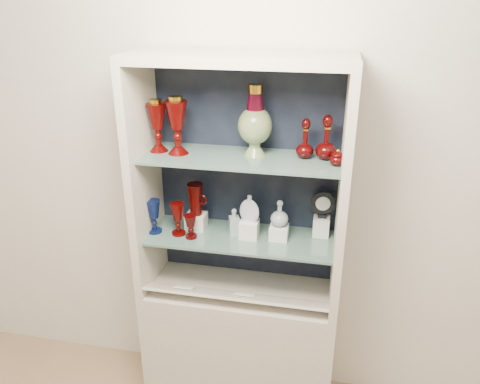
% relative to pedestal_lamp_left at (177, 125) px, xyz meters
% --- Properties ---
extents(wall_back, '(3.50, 0.02, 2.80)m').
position_rel_pedestal_lamp_left_xyz_m(wall_back, '(0.30, 0.21, -0.21)').
color(wall_back, silver).
rests_on(wall_back, ground).
extents(cabinet_base, '(1.00, 0.40, 0.75)m').
position_rel_pedestal_lamp_left_xyz_m(cabinet_base, '(0.30, -0.01, -1.23)').
color(cabinet_base, beige).
rests_on(cabinet_base, ground).
extents(cabinet_back_panel, '(0.98, 0.02, 1.15)m').
position_rel_pedestal_lamp_left_xyz_m(cabinet_back_panel, '(0.30, 0.18, -0.28)').
color(cabinet_back_panel, black).
rests_on(cabinet_back_panel, cabinet_base).
extents(cabinet_side_left, '(0.04, 0.40, 1.15)m').
position_rel_pedestal_lamp_left_xyz_m(cabinet_side_left, '(-0.18, -0.01, -0.28)').
color(cabinet_side_left, beige).
rests_on(cabinet_side_left, cabinet_base).
extents(cabinet_side_right, '(0.04, 0.40, 1.15)m').
position_rel_pedestal_lamp_left_xyz_m(cabinet_side_right, '(0.78, -0.01, -0.28)').
color(cabinet_side_right, beige).
rests_on(cabinet_side_right, cabinet_base).
extents(cabinet_top_cap, '(1.00, 0.40, 0.04)m').
position_rel_pedestal_lamp_left_xyz_m(cabinet_top_cap, '(0.30, -0.01, 0.31)').
color(cabinet_top_cap, beige).
rests_on(cabinet_top_cap, cabinet_side_left).
extents(shelf_lower, '(0.92, 0.34, 0.01)m').
position_rel_pedestal_lamp_left_xyz_m(shelf_lower, '(0.30, 0.01, -0.56)').
color(shelf_lower, slate).
rests_on(shelf_lower, cabinet_side_left).
extents(shelf_upper, '(0.92, 0.34, 0.01)m').
position_rel_pedestal_lamp_left_xyz_m(shelf_upper, '(0.30, 0.01, -0.14)').
color(shelf_upper, slate).
rests_on(shelf_upper, cabinet_side_left).
extents(label_ledge, '(0.92, 0.17, 0.09)m').
position_rel_pedestal_lamp_left_xyz_m(label_ledge, '(0.30, -0.12, -0.83)').
color(label_ledge, beige).
rests_on(label_ledge, cabinet_base).
extents(label_card_0, '(0.10, 0.06, 0.03)m').
position_rel_pedestal_lamp_left_xyz_m(label_card_0, '(0.03, -0.12, -0.81)').
color(label_card_0, white).
rests_on(label_card_0, label_ledge).
extents(label_card_1, '(0.10, 0.06, 0.03)m').
position_rel_pedestal_lamp_left_xyz_m(label_card_1, '(0.35, -0.12, -0.81)').
color(label_card_1, white).
rests_on(label_card_1, label_ledge).
extents(pedestal_lamp_left, '(0.11, 0.11, 0.27)m').
position_rel_pedestal_lamp_left_xyz_m(pedestal_lamp_left, '(0.00, 0.00, 0.00)').
color(pedestal_lamp_left, '#430503').
rests_on(pedestal_lamp_left, shelf_upper).
extents(pedestal_lamp_right, '(0.12, 0.12, 0.25)m').
position_rel_pedestal_lamp_left_xyz_m(pedestal_lamp_right, '(-0.10, 0.02, -0.01)').
color(pedestal_lamp_right, '#430503').
rests_on(pedestal_lamp_right, shelf_upper).
extents(enamel_urn, '(0.18, 0.18, 0.33)m').
position_rel_pedestal_lamp_left_xyz_m(enamel_urn, '(0.36, 0.05, 0.03)').
color(enamel_urn, '#0D4B15').
rests_on(enamel_urn, shelf_upper).
extents(ruby_decanter_a, '(0.09, 0.09, 0.21)m').
position_rel_pedestal_lamp_left_xyz_m(ruby_decanter_a, '(0.59, 0.05, -0.03)').
color(ruby_decanter_a, '#3A0303').
rests_on(ruby_decanter_a, shelf_upper).
extents(ruby_decanter_b, '(0.11, 0.11, 0.22)m').
position_rel_pedestal_lamp_left_xyz_m(ruby_decanter_b, '(0.69, 0.05, -0.03)').
color(ruby_decanter_b, '#3A0303').
rests_on(ruby_decanter_b, shelf_upper).
extents(lidded_bowl, '(0.09, 0.09, 0.08)m').
position_rel_pedestal_lamp_left_xyz_m(lidded_bowl, '(0.74, -0.02, -0.10)').
color(lidded_bowl, '#3A0303').
rests_on(lidded_bowl, shelf_upper).
extents(cobalt_goblet, '(0.07, 0.07, 0.17)m').
position_rel_pedestal_lamp_left_xyz_m(cobalt_goblet, '(-0.14, -0.03, -0.47)').
color(cobalt_goblet, '#091444').
rests_on(cobalt_goblet, shelf_lower).
extents(ruby_goblet_tall, '(0.07, 0.07, 0.17)m').
position_rel_pedestal_lamp_left_xyz_m(ruby_goblet_tall, '(-0.01, -0.03, -0.47)').
color(ruby_goblet_tall, '#430503').
rests_on(ruby_goblet_tall, shelf_lower).
extents(ruby_goblet_small, '(0.08, 0.08, 0.12)m').
position_rel_pedestal_lamp_left_xyz_m(ruby_goblet_small, '(0.06, -0.06, -0.50)').
color(ruby_goblet_small, '#3A0303').
rests_on(ruby_goblet_small, shelf_lower).
extents(riser_ruby_pitcher, '(0.10, 0.10, 0.08)m').
position_rel_pedestal_lamp_left_xyz_m(riser_ruby_pitcher, '(0.06, 0.05, -0.52)').
color(riser_ruby_pitcher, silver).
rests_on(riser_ruby_pitcher, shelf_lower).
extents(ruby_pitcher, '(0.14, 0.12, 0.17)m').
position_rel_pedestal_lamp_left_xyz_m(ruby_pitcher, '(0.06, 0.05, -0.39)').
color(ruby_pitcher, '#430503').
rests_on(ruby_pitcher, riser_ruby_pitcher).
extents(clear_square_bottle, '(0.06, 0.06, 0.14)m').
position_rel_pedestal_lamp_left_xyz_m(clear_square_bottle, '(0.27, 0.02, -0.49)').
color(clear_square_bottle, '#8FA3A7').
rests_on(clear_square_bottle, shelf_lower).
extents(riser_flat_flask, '(0.09, 0.09, 0.09)m').
position_rel_pedestal_lamp_left_xyz_m(riser_flat_flask, '(0.34, 0.01, -0.51)').
color(riser_flat_flask, silver).
rests_on(riser_flat_flask, shelf_lower).
extents(flat_flask, '(0.11, 0.06, 0.14)m').
position_rel_pedestal_lamp_left_xyz_m(flat_flask, '(0.34, 0.01, -0.40)').
color(flat_flask, silver).
rests_on(flat_flask, riser_flat_flask).
extents(riser_clear_round_decanter, '(0.09, 0.09, 0.07)m').
position_rel_pedestal_lamp_left_xyz_m(riser_clear_round_decanter, '(0.49, 0.02, -0.52)').
color(riser_clear_round_decanter, silver).
rests_on(riser_clear_round_decanter, shelf_lower).
extents(clear_round_decanter, '(0.11, 0.11, 0.13)m').
position_rel_pedestal_lamp_left_xyz_m(clear_round_decanter, '(0.49, 0.02, -0.42)').
color(clear_round_decanter, '#8FA3A7').
rests_on(clear_round_decanter, riser_clear_round_decanter).
extents(riser_cameo_medallion, '(0.08, 0.08, 0.10)m').
position_rel_pedestal_lamp_left_xyz_m(riser_cameo_medallion, '(0.69, 0.10, -0.51)').
color(riser_cameo_medallion, silver).
rests_on(riser_cameo_medallion, shelf_lower).
extents(cameo_medallion, '(0.12, 0.05, 0.14)m').
position_rel_pedestal_lamp_left_xyz_m(cameo_medallion, '(0.69, 0.10, -0.39)').
color(cameo_medallion, black).
rests_on(cameo_medallion, riser_cameo_medallion).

